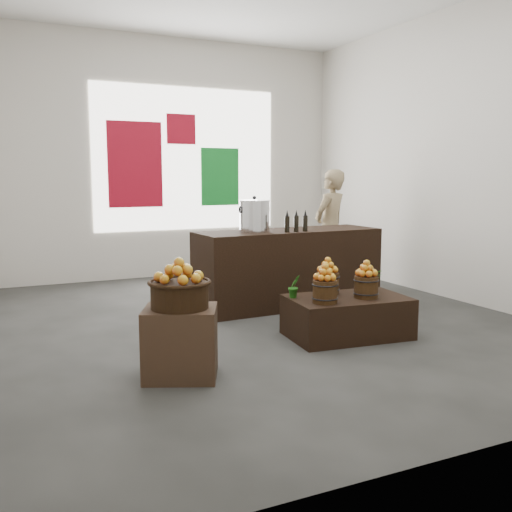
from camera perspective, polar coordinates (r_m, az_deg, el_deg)
name	(u,v)px	position (r m, az deg, el deg)	size (l,w,h in m)	color
ground	(259,321)	(6.83, 0.27, -6.53)	(7.00, 7.00, 0.00)	#3D3E3B
back_wall	(170,159)	(9.89, -8.62, 9.57)	(6.00, 0.04, 4.00)	beige
back_opening	(187,159)	(9.96, -6.91, 9.59)	(3.20, 0.02, 2.40)	white
deco_red_left	(135,165)	(9.70, -12.00, 8.93)	(0.90, 0.04, 1.40)	maroon
deco_green_right	(220,177)	(10.15, -3.62, 7.91)	(0.70, 0.04, 1.00)	#138029
deco_red_upper	(181,129)	(9.95, -7.50, 12.47)	(0.50, 0.04, 0.50)	maroon
crate	(181,343)	(4.95, -7.55, -8.60)	(0.61, 0.50, 0.61)	#473021
wicker_basket	(180,295)	(4.85, -7.64, -3.90)	(0.49, 0.49, 0.22)	black
apples_in_basket	(179,270)	(4.81, -7.69, -1.43)	(0.38, 0.38, 0.20)	#AA0512
display_table	(347,317)	(6.22, 9.11, -6.02)	(1.25, 0.77, 0.43)	black
apple_bucket_front_left	(325,292)	(5.83, 6.91, -3.56)	(0.25, 0.25, 0.23)	#3D2510
apples_in_bucket_front_left	(325,272)	(5.80, 6.94, -1.62)	(0.19, 0.19, 0.17)	#AA0512
apple_bucket_front_right	(366,287)	(6.15, 10.95, -3.06)	(0.25, 0.25, 0.23)	#3D2510
apples_in_bucket_front_right	(367,268)	(6.11, 11.00, -1.22)	(0.19, 0.19, 0.17)	#AA0512
apple_bucket_rear	(327,283)	(6.29, 7.16, -2.72)	(0.25, 0.25, 0.23)	#3D2510
apples_in_bucket_rear	(328,265)	(6.26, 7.19, -0.92)	(0.19, 0.19, 0.17)	#AA0512
herb_garnish_right	(372,280)	(6.53, 11.54, -2.36)	(0.22, 0.19, 0.25)	#1D6214
herb_garnish_left	(294,286)	(6.05, 3.84, -3.04)	(0.13, 0.11, 0.24)	#1D6214
counter	(288,268)	(7.56, 3.24, -1.20)	(2.47, 0.79, 1.01)	black
stock_pot_left	(254,217)	(7.24, -0.17, 3.94)	(0.38, 0.38, 0.38)	silver
oil_cruets	(298,221)	(7.28, 4.27, 3.54)	(0.27, 0.07, 0.28)	black
shopper	(330,228)	(8.96, 7.42, 2.78)	(0.66, 0.43, 1.82)	#8D7956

